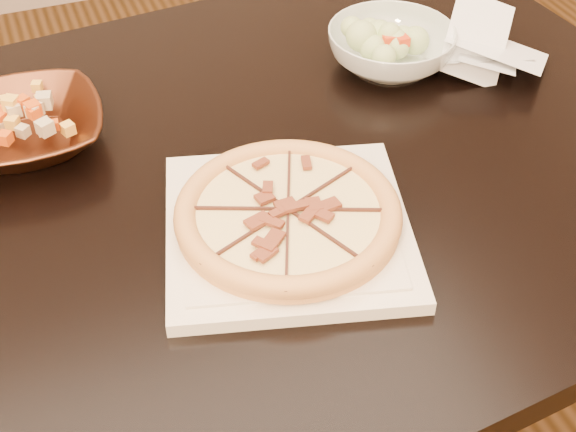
% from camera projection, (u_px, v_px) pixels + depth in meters
% --- Properties ---
extents(dining_table, '(1.53, 1.07, 0.75)m').
position_uv_depth(dining_table, '(200.00, 238.00, 1.09)').
color(dining_table, black).
rests_on(dining_table, floor).
extents(plate, '(0.35, 0.35, 0.02)m').
position_uv_depth(plate, '(288.00, 228.00, 0.95)').
color(plate, beige).
rests_on(plate, dining_table).
extents(pizza, '(0.27, 0.27, 0.03)m').
position_uv_depth(pizza, '(288.00, 214.00, 0.93)').
color(pizza, '#DF9154').
rests_on(pizza, plate).
extents(bronze_bowl, '(0.22, 0.22, 0.05)m').
position_uv_depth(bronze_bowl, '(24.00, 129.00, 1.07)').
color(bronze_bowl, '#4F2715').
rests_on(bronze_bowl, dining_table).
extents(mixed_dish, '(0.11, 0.11, 0.03)m').
position_uv_depth(mixed_dish, '(17.00, 104.00, 1.04)').
color(mixed_dish, tan).
rests_on(mixed_dish, bronze_bowl).
extents(salad_bowl, '(0.24, 0.24, 0.06)m').
position_uv_depth(salad_bowl, '(391.00, 48.00, 1.22)').
color(salad_bowl, silver).
rests_on(salad_bowl, dining_table).
extents(salad, '(0.08, 0.10, 0.04)m').
position_uv_depth(salad, '(392.00, 20.00, 1.19)').
color(salad, '#B3C47B').
rests_on(salad, salad_bowl).
extents(cling_film, '(0.18, 0.15, 0.05)m').
position_uv_depth(cling_film, '(486.00, 49.00, 1.23)').
color(cling_film, white).
rests_on(cling_film, dining_table).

